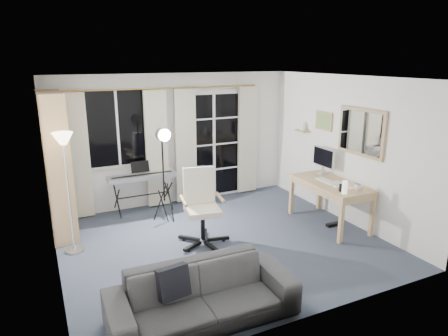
% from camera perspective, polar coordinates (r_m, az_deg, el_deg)
% --- Properties ---
extents(floor, '(4.50, 4.00, 0.02)m').
position_cam_1_polar(floor, '(6.06, -0.32, -10.66)').
color(floor, '#353C4D').
rests_on(floor, ground).
extents(window, '(1.20, 0.08, 1.40)m').
position_cam_1_polar(window, '(7.11, -15.01, 5.56)').
color(window, white).
rests_on(window, floor).
extents(french_door, '(1.32, 0.09, 2.11)m').
position_cam_1_polar(french_door, '(7.72, -1.54, 3.25)').
color(french_door, white).
rests_on(french_door, floor).
extents(curtains, '(3.60, 0.07, 2.13)m').
position_cam_1_polar(curtains, '(7.31, -7.62, 2.98)').
color(curtains, gold).
rests_on(curtains, floor).
extents(bookshelf, '(0.36, 1.02, 2.19)m').
position_cam_1_polar(bookshelf, '(6.49, -23.04, -0.23)').
color(bookshelf, tan).
rests_on(bookshelf, floor).
extents(torchiere_lamp, '(0.31, 0.31, 1.71)m').
position_cam_1_polar(torchiere_lamp, '(5.72, -21.78, 1.43)').
color(torchiere_lamp, '#B2B2B7').
rests_on(torchiere_lamp, floor).
extents(keyboard_piano, '(1.18, 0.57, 0.86)m').
position_cam_1_polar(keyboard_piano, '(7.10, -11.64, -1.31)').
color(keyboard_piano, black).
rests_on(keyboard_piano, floor).
extents(studio_light, '(0.31, 0.33, 1.63)m').
position_cam_1_polar(studio_light, '(6.42, -8.67, 3.16)').
color(studio_light, black).
rests_on(studio_light, floor).
extents(office_chair, '(0.77, 0.76, 1.11)m').
position_cam_1_polar(office_chair, '(5.88, -3.37, -4.45)').
color(office_chair, black).
rests_on(office_chair, floor).
extents(desk, '(0.70, 1.37, 0.73)m').
position_cam_1_polar(desk, '(6.68, 14.96, -2.69)').
color(desk, tan).
rests_on(desk, floor).
extents(monitor, '(0.18, 0.52, 0.46)m').
position_cam_1_polar(monitor, '(7.03, 14.04, 1.38)').
color(monitor, silver).
rests_on(monitor, desk).
extents(desk_clutter, '(0.43, 0.82, 0.92)m').
position_cam_1_polar(desk_clutter, '(6.50, 15.77, -3.87)').
color(desk_clutter, white).
rests_on(desk_clutter, desk).
extents(mug, '(0.12, 0.10, 0.12)m').
position_cam_1_polar(mug, '(6.35, 18.65, -2.50)').
color(mug, silver).
rests_on(mug, desk).
extents(wall_mirror, '(0.04, 0.94, 0.74)m').
position_cam_1_polar(wall_mirror, '(6.54, 19.02, 4.87)').
color(wall_mirror, tan).
rests_on(wall_mirror, floor).
extents(framed_print, '(0.03, 0.42, 0.32)m').
position_cam_1_polar(framed_print, '(7.19, 14.09, 6.54)').
color(framed_print, tan).
rests_on(framed_print, floor).
extents(wall_shelf, '(0.16, 0.30, 0.18)m').
position_cam_1_polar(wall_shelf, '(7.57, 11.20, 5.66)').
color(wall_shelf, tan).
rests_on(wall_shelf, floor).
extents(sofa, '(1.97, 0.61, 0.76)m').
position_cam_1_polar(sofa, '(4.29, -3.15, -16.56)').
color(sofa, '#2D2C2F').
rests_on(sofa, floor).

